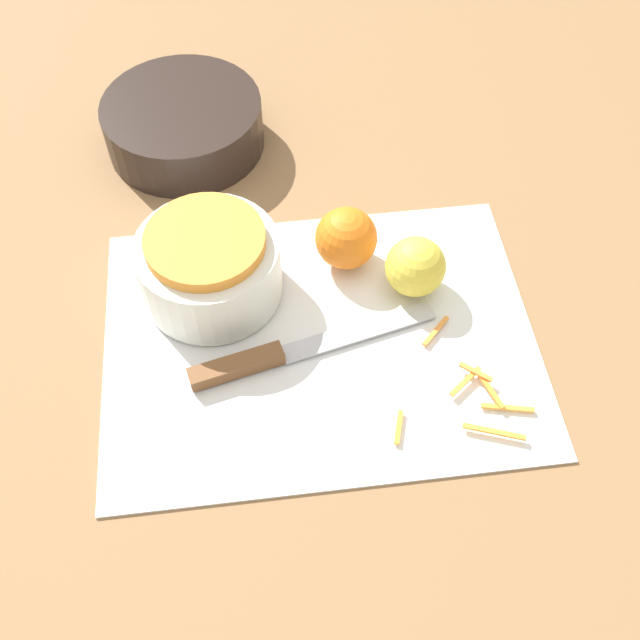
% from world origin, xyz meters
% --- Properties ---
extents(ground_plane, '(4.00, 4.00, 0.00)m').
position_xyz_m(ground_plane, '(0.00, 0.00, 0.00)').
color(ground_plane, olive).
extents(cutting_board, '(0.44, 0.33, 0.01)m').
position_xyz_m(cutting_board, '(0.00, 0.00, 0.00)').
color(cutting_board, silver).
rests_on(cutting_board, ground_plane).
extents(bowl_speckled, '(0.15, 0.15, 0.09)m').
position_xyz_m(bowl_speckled, '(-0.11, 0.08, 0.05)').
color(bowl_speckled, silver).
rests_on(bowl_speckled, cutting_board).
extents(bowl_dark, '(0.20, 0.20, 0.06)m').
position_xyz_m(bowl_dark, '(-0.13, 0.32, 0.03)').
color(bowl_dark, black).
rests_on(bowl_dark, ground_plane).
extents(knife, '(0.26, 0.08, 0.02)m').
position_xyz_m(knife, '(-0.05, -0.02, 0.01)').
color(knife, brown).
rests_on(knife, cutting_board).
extents(orange_left, '(0.07, 0.07, 0.07)m').
position_xyz_m(orange_left, '(0.04, 0.10, 0.04)').
color(orange_left, orange).
rests_on(orange_left, cutting_board).
extents(lemon, '(0.06, 0.06, 0.06)m').
position_xyz_m(lemon, '(0.11, 0.05, 0.04)').
color(lemon, gold).
rests_on(lemon, cutting_board).
extents(peel_pile, '(0.14, 0.15, 0.01)m').
position_xyz_m(peel_pile, '(0.14, -0.09, 0.01)').
color(peel_pile, orange).
rests_on(peel_pile, cutting_board).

